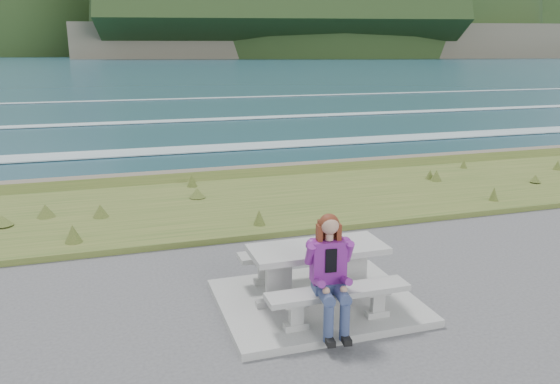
{
  "coord_description": "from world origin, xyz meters",
  "views": [
    {
      "loc": [
        -2.51,
        -6.28,
        3.37
      ],
      "look_at": [
        -0.14,
        1.2,
        1.3
      ],
      "focal_mm": 35.0,
      "sensor_mm": 36.0,
      "label": 1
    }
  ],
  "objects_px": {
    "bench_landward": "(338,297)",
    "bench_seaward": "(300,256)",
    "picnic_table": "(318,258)",
    "seated_woman": "(331,290)"
  },
  "relations": [
    {
      "from": "picnic_table",
      "to": "bench_seaward",
      "type": "bearing_deg",
      "value": 90.0
    },
    {
      "from": "picnic_table",
      "to": "bench_seaward",
      "type": "distance_m",
      "value": 0.74
    },
    {
      "from": "bench_landward",
      "to": "bench_seaward",
      "type": "relative_size",
      "value": 1.0
    },
    {
      "from": "bench_seaward",
      "to": "seated_woman",
      "type": "height_order",
      "value": "seated_woman"
    },
    {
      "from": "bench_landward",
      "to": "bench_seaward",
      "type": "distance_m",
      "value": 1.4
    },
    {
      "from": "seated_woman",
      "to": "bench_seaward",
      "type": "bearing_deg",
      "value": 91.13
    },
    {
      "from": "picnic_table",
      "to": "bench_landward",
      "type": "relative_size",
      "value": 1.0
    },
    {
      "from": "picnic_table",
      "to": "bench_seaward",
      "type": "xyz_separation_m",
      "value": [
        0.0,
        0.7,
        -0.23
      ]
    },
    {
      "from": "bench_landward",
      "to": "seated_woman",
      "type": "relative_size",
      "value": 1.28
    },
    {
      "from": "bench_landward",
      "to": "picnic_table",
      "type": "bearing_deg",
      "value": 90.0
    }
  ]
}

